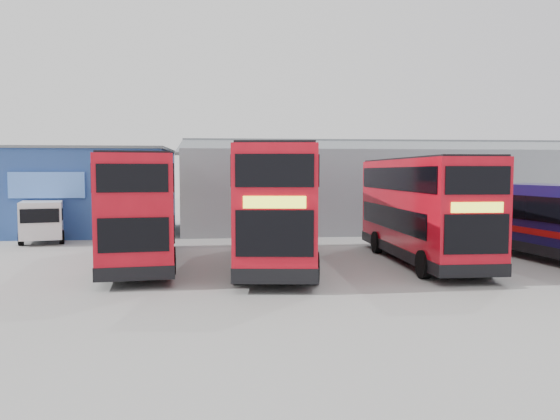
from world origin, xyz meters
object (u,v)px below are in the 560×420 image
Objects in this scene: panel_van at (43,218)px; office_block at (69,190)px; double_decker_left at (140,210)px; double_decker_right at (421,210)px; double_decker_centre at (278,207)px; maintenance_shed at (409,188)px.

office_block is at bearing 72.63° from panel_van.
double_decker_left is (6.09, -12.12, -0.41)m from office_block.
double_decker_right is (17.51, -12.72, -0.46)m from office_block.
panel_van is at bearing 150.22° from double_decker_centre.
maintenance_shed is 2.72× the size of double_decker_centre.
office_block is 0.40× the size of maintenance_shed.
office_block is at bearing -70.12° from double_decker_left.
double_decker_centre is (-10.39, -14.83, -0.29)m from maintenance_shed.
double_decker_right is at bearing -40.09° from panel_van.
double_decker_centre reaches higher than double_decker_right.
maintenance_shed is 3.02× the size of double_decker_right.
office_block reaches higher than double_decker_right.
maintenance_shed is at bearing 5.21° from office_block.
maintenance_shed reaches higher than panel_van.
double_decker_centre is (5.52, -0.70, 0.14)m from double_decker_left.
office_block is 1.17× the size of double_decker_left.
double_decker_right is at bearing 170.23° from double_decker_left.
double_decker_centre is at bearing -50.58° from panel_van.
panel_van is at bearing -93.20° from office_block.
office_block is 1.10× the size of double_decker_centre.
panel_van is at bearing -58.59° from double_decker_left.
double_decker_right is at bearing -35.99° from office_block.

